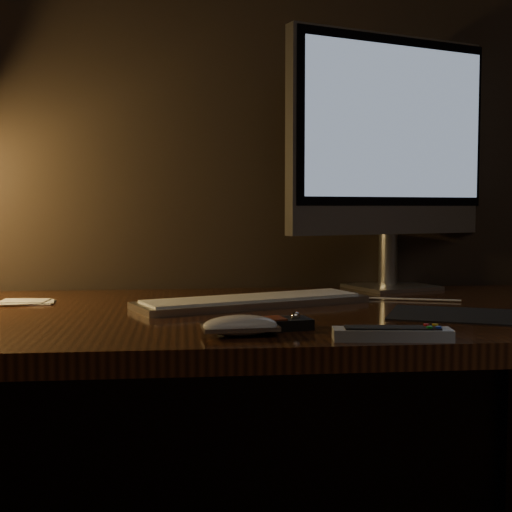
{
  "coord_description": "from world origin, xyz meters",
  "views": [
    {
      "loc": [
        -0.09,
        0.47,
        0.95
      ],
      "look_at": [
        0.04,
        1.73,
        0.87
      ],
      "focal_mm": 50.0,
      "sensor_mm": 36.0,
      "label": 1
    }
  ],
  "objects": [
    {
      "name": "keyboard",
      "position": [
        0.05,
        1.92,
        0.76
      ],
      "size": [
        0.5,
        0.3,
        0.02
      ],
      "primitive_type": "cube",
      "rotation": [
        0.0,
        0.0,
        0.36
      ],
      "color": "silver",
      "rests_on": "desk"
    },
    {
      "name": "mousepad",
      "position": [
        0.42,
        1.75,
        0.75
      ],
      "size": [
        0.3,
        0.27,
        0.0
      ],
      "primitive_type": "cube",
      "rotation": [
        0.0,
        0.0,
        -0.41
      ],
      "color": "black",
      "rests_on": "desk"
    },
    {
      "name": "cable",
      "position": [
        0.24,
        1.95,
        0.75
      ],
      "size": [
        0.53,
        0.1,
        0.0
      ],
      "primitive_type": "cylinder",
      "rotation": [
        0.0,
        1.57,
        -0.19
      ],
      "color": "white",
      "rests_on": "desk"
    },
    {
      "name": "monitor",
      "position": [
        0.43,
        2.18,
        1.11
      ],
      "size": [
        0.56,
        0.24,
        0.61
      ],
      "rotation": [
        0.0,
        0.0,
        0.35
      ],
      "color": "silver",
      "rests_on": "desk"
    },
    {
      "name": "papers",
      "position": [
        -0.42,
        2.0,
        0.75
      ],
      "size": [
        0.12,
        0.08,
        0.01
      ],
      "primitive_type": "cube",
      "rotation": [
        0.0,
        0.0,
        0.02
      ],
      "color": "white",
      "rests_on": "desk"
    },
    {
      "name": "tv_remote",
      "position": [
        0.23,
        1.52,
        0.76
      ],
      "size": [
        0.18,
        0.07,
        0.02
      ],
      "rotation": [
        0.0,
        0.0,
        -0.13
      ],
      "color": "#9B9FA1",
      "rests_on": "desk"
    },
    {
      "name": "mouse",
      "position": [
        0.0,
        1.58,
        0.76
      ],
      "size": [
        0.12,
        0.07,
        0.02
      ],
      "primitive_type": "ellipsoid",
      "rotation": [
        0.0,
        0.0,
        0.08
      ],
      "color": "white",
      "rests_on": "desk"
    },
    {
      "name": "media_remote",
      "position": [
        0.05,
        1.63,
        0.76
      ],
      "size": [
        0.16,
        0.09,
        0.03
      ],
      "rotation": [
        0.0,
        0.0,
        0.22
      ],
      "color": "black",
      "rests_on": "desk"
    },
    {
      "name": "desk",
      "position": [
        0.0,
        1.93,
        0.62
      ],
      "size": [
        1.6,
        0.75,
        0.75
      ],
      "color": "#3E1E0E",
      "rests_on": "ground"
    }
  ]
}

